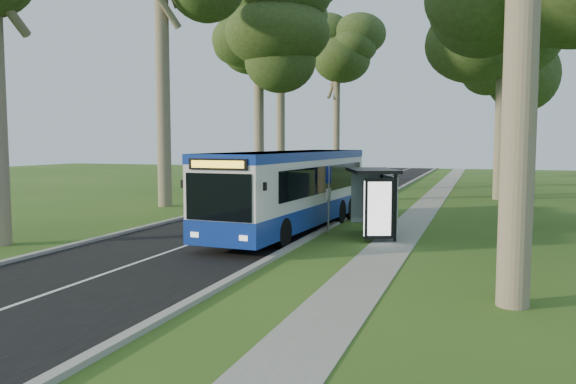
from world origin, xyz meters
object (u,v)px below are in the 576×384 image
at_px(bus, 292,190).
at_px(bus_shelter, 374,190).
at_px(litter_bin, 364,210).
at_px(bus_stop_sign, 328,191).
at_px(car_white, 304,176).
at_px(car_silver, 304,174).

xyz_separation_m(bus, bus_shelter, (3.34, -0.71, 0.14)).
bearing_deg(litter_bin, bus_shelter, -74.48).
relative_size(bus_stop_sign, litter_bin, 2.83).
distance_m(bus, bus_shelter, 3.42).
xyz_separation_m(bus_stop_sign, car_white, (-8.22, 23.12, -0.87)).
height_order(bus_stop_sign, car_white, bus_stop_sign).
relative_size(bus_shelter, car_white, 0.74).
bearing_deg(bus_shelter, bus, 146.85).
distance_m(bus_stop_sign, bus_shelter, 1.93).
bearing_deg(bus_stop_sign, bus_shelter, -3.85).
bearing_deg(litter_bin, bus, -119.34).
bearing_deg(bus_stop_sign, car_silver, 122.65).
bearing_deg(litter_bin, car_silver, 113.47).
height_order(bus_stop_sign, bus_shelter, bus_stop_sign).
height_order(bus, litter_bin, bus).
xyz_separation_m(bus, bus_stop_sign, (1.50, -0.14, 0.01)).
relative_size(bus_stop_sign, car_silver, 0.63).
height_order(bus_shelter, car_silver, bus_shelter).
height_order(bus_shelter, litter_bin, bus_shelter).
bearing_deg(car_silver, litter_bin, -82.63).
xyz_separation_m(bus, car_white, (-6.72, 22.98, -0.86)).
bearing_deg(bus_stop_sign, litter_bin, 94.51).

